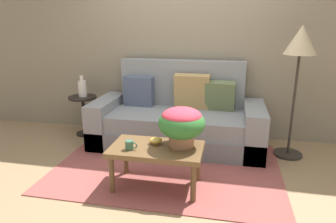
{
  "coord_description": "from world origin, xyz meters",
  "views": [
    {
      "loc": [
        0.64,
        -2.97,
        1.59
      ],
      "look_at": [
        -0.01,
        0.2,
        0.63
      ],
      "focal_mm": 32.68,
      "sensor_mm": 36.0,
      "label": 1
    }
  ],
  "objects_px": {
    "snack_bowl": "(156,140)",
    "floor_lamp": "(300,51)",
    "side_table": "(83,108)",
    "coffee_mug": "(130,145)",
    "table_vase": "(82,88)",
    "potted_plant": "(182,123)",
    "coffee_table": "(156,152)",
    "couch": "(178,120)"
  },
  "relations": [
    {
      "from": "snack_bowl",
      "to": "floor_lamp",
      "type": "bearing_deg",
      "value": 34.45
    },
    {
      "from": "side_table",
      "to": "coffee_mug",
      "type": "distance_m",
      "value": 1.75
    },
    {
      "from": "snack_bowl",
      "to": "table_vase",
      "type": "xyz_separation_m",
      "value": [
        -1.34,
        1.15,
        0.22
      ]
    },
    {
      "from": "snack_bowl",
      "to": "table_vase",
      "type": "distance_m",
      "value": 1.79
    },
    {
      "from": "side_table",
      "to": "potted_plant",
      "type": "relative_size",
      "value": 1.27
    },
    {
      "from": "coffee_table",
      "to": "side_table",
      "type": "xyz_separation_m",
      "value": [
        -1.38,
        1.22,
        0.02
      ]
    },
    {
      "from": "side_table",
      "to": "couch",
      "type": "bearing_deg",
      "value": -3.25
    },
    {
      "from": "coffee_mug",
      "to": "snack_bowl",
      "type": "xyz_separation_m",
      "value": [
        0.21,
        0.18,
        -0.01
      ]
    },
    {
      "from": "coffee_table",
      "to": "coffee_mug",
      "type": "relative_size",
      "value": 7.46
    },
    {
      "from": "coffee_mug",
      "to": "table_vase",
      "type": "xyz_separation_m",
      "value": [
        -1.14,
        1.33,
        0.22
      ]
    },
    {
      "from": "snack_bowl",
      "to": "potted_plant",
      "type": "bearing_deg",
      "value": 0.56
    },
    {
      "from": "side_table",
      "to": "floor_lamp",
      "type": "distance_m",
      "value": 2.92
    },
    {
      "from": "couch",
      "to": "floor_lamp",
      "type": "bearing_deg",
      "value": -3.62
    },
    {
      "from": "coffee_table",
      "to": "table_vase",
      "type": "bearing_deg",
      "value": 138.13
    },
    {
      "from": "floor_lamp",
      "to": "table_vase",
      "type": "height_order",
      "value": "floor_lamp"
    },
    {
      "from": "couch",
      "to": "snack_bowl",
      "type": "relative_size",
      "value": 17.12
    },
    {
      "from": "couch",
      "to": "table_vase",
      "type": "bearing_deg",
      "value": 176.49
    },
    {
      "from": "potted_plant",
      "to": "snack_bowl",
      "type": "relative_size",
      "value": 3.51
    },
    {
      "from": "coffee_mug",
      "to": "table_vase",
      "type": "distance_m",
      "value": 1.76
    },
    {
      "from": "table_vase",
      "to": "couch",
      "type": "bearing_deg",
      "value": -3.51
    },
    {
      "from": "coffee_mug",
      "to": "floor_lamp",
      "type": "bearing_deg",
      "value": 35.32
    },
    {
      "from": "coffee_table",
      "to": "coffee_mug",
      "type": "xyz_separation_m",
      "value": [
        -0.23,
        -0.11,
        0.1
      ]
    },
    {
      "from": "coffee_table",
      "to": "floor_lamp",
      "type": "bearing_deg",
      "value": 36.87
    },
    {
      "from": "side_table",
      "to": "snack_bowl",
      "type": "xyz_separation_m",
      "value": [
        1.35,
        -1.15,
        0.07
      ]
    },
    {
      "from": "couch",
      "to": "snack_bowl",
      "type": "distance_m",
      "value": 1.08
    },
    {
      "from": "side_table",
      "to": "snack_bowl",
      "type": "bearing_deg",
      "value": -40.33
    },
    {
      "from": "potted_plant",
      "to": "snack_bowl",
      "type": "bearing_deg",
      "value": -179.44
    },
    {
      "from": "coffee_mug",
      "to": "snack_bowl",
      "type": "relative_size",
      "value": 0.93
    },
    {
      "from": "potted_plant",
      "to": "snack_bowl",
      "type": "distance_m",
      "value": 0.32
    },
    {
      "from": "couch",
      "to": "snack_bowl",
      "type": "height_order",
      "value": "couch"
    },
    {
      "from": "floor_lamp",
      "to": "table_vase",
      "type": "distance_m",
      "value": 2.84
    },
    {
      "from": "potted_plant",
      "to": "snack_bowl",
      "type": "height_order",
      "value": "potted_plant"
    },
    {
      "from": "side_table",
      "to": "coffee_mug",
      "type": "xyz_separation_m",
      "value": [
        1.14,
        -1.33,
        0.08
      ]
    },
    {
      "from": "couch",
      "to": "side_table",
      "type": "bearing_deg",
      "value": 176.75
    },
    {
      "from": "couch",
      "to": "floor_lamp",
      "type": "distance_m",
      "value": 1.68
    },
    {
      "from": "coffee_table",
      "to": "potted_plant",
      "type": "height_order",
      "value": "potted_plant"
    },
    {
      "from": "couch",
      "to": "table_vase",
      "type": "xyz_separation_m",
      "value": [
        -1.38,
        0.08,
        0.36
      ]
    },
    {
      "from": "coffee_table",
      "to": "side_table",
      "type": "bearing_deg",
      "value": 138.42
    },
    {
      "from": "coffee_table",
      "to": "side_table",
      "type": "relative_size",
      "value": 1.57
    },
    {
      "from": "coffee_table",
      "to": "table_vase",
      "type": "height_order",
      "value": "table_vase"
    },
    {
      "from": "side_table",
      "to": "potted_plant",
      "type": "xyz_separation_m",
      "value": [
        1.61,
        -1.14,
        0.27
      ]
    },
    {
      "from": "side_table",
      "to": "table_vase",
      "type": "height_order",
      "value": "table_vase"
    }
  ]
}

